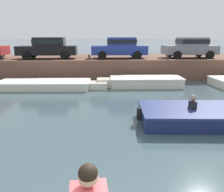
{
  "coord_description": "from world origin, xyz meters",
  "views": [
    {
      "loc": [
        -0.52,
        -2.22,
        3.0
      ],
      "look_at": [
        -0.19,
        4.35,
        1.18
      ],
      "focal_mm": 35.0,
      "sensor_mm": 36.0,
      "label": 1
    }
  ],
  "objects_px": {
    "boat_moored_central_cream": "(142,82)",
    "mooring_bollard_mid": "(89,57)",
    "boat_moored_west_cream": "(49,85)",
    "car_right_inner_grey": "(190,47)",
    "car_left_inner_black": "(48,47)",
    "mooring_bollard_east": "(167,57)",
    "mooring_bollard_west": "(2,58)",
    "car_centre_blue": "(120,47)"
  },
  "relations": [
    {
      "from": "car_centre_blue",
      "to": "mooring_bollard_west",
      "type": "xyz_separation_m",
      "value": [
        -7.93,
        -1.71,
        -0.61
      ]
    },
    {
      "from": "car_right_inner_grey",
      "to": "car_left_inner_black",
      "type": "bearing_deg",
      "value": 179.99
    },
    {
      "from": "mooring_bollard_west",
      "to": "mooring_bollard_mid",
      "type": "height_order",
      "value": "same"
    },
    {
      "from": "car_right_inner_grey",
      "to": "mooring_bollard_mid",
      "type": "distance_m",
      "value": 7.78
    },
    {
      "from": "car_right_inner_grey",
      "to": "mooring_bollard_west",
      "type": "xyz_separation_m",
      "value": [
        -13.29,
        -1.71,
        -0.61
      ]
    },
    {
      "from": "mooring_bollard_mid",
      "to": "boat_moored_central_cream",
      "type": "bearing_deg",
      "value": -29.7
    },
    {
      "from": "boat_moored_central_cream",
      "to": "car_left_inner_black",
      "type": "distance_m",
      "value": 7.57
    },
    {
      "from": "car_centre_blue",
      "to": "mooring_bollard_east",
      "type": "distance_m",
      "value": 3.63
    },
    {
      "from": "car_left_inner_black",
      "to": "car_centre_blue",
      "type": "distance_m",
      "value": 5.27
    },
    {
      "from": "boat_moored_west_cream",
      "to": "car_centre_blue",
      "type": "height_order",
      "value": "car_centre_blue"
    },
    {
      "from": "boat_moored_west_cream",
      "to": "boat_moored_central_cream",
      "type": "bearing_deg",
      "value": 2.59
    },
    {
      "from": "car_left_inner_black",
      "to": "car_right_inner_grey",
      "type": "distance_m",
      "value": 10.63
    },
    {
      "from": "car_left_inner_black",
      "to": "car_centre_blue",
      "type": "bearing_deg",
      "value": -0.02
    },
    {
      "from": "boat_moored_central_cream",
      "to": "mooring_bollard_east",
      "type": "bearing_deg",
      "value": 42.96
    },
    {
      "from": "boat_moored_central_cream",
      "to": "mooring_bollard_mid",
      "type": "distance_m",
      "value": 4.04
    },
    {
      "from": "boat_moored_west_cream",
      "to": "mooring_bollard_west",
      "type": "relative_size",
      "value": 14.4
    },
    {
      "from": "boat_moored_west_cream",
      "to": "car_right_inner_grey",
      "type": "height_order",
      "value": "car_right_inner_grey"
    },
    {
      "from": "boat_moored_central_cream",
      "to": "mooring_bollard_mid",
      "type": "xyz_separation_m",
      "value": [
        -3.31,
        1.89,
        1.31
      ]
    },
    {
      "from": "mooring_bollard_east",
      "to": "boat_moored_central_cream",
      "type": "bearing_deg",
      "value": -137.04
    },
    {
      "from": "car_left_inner_black",
      "to": "mooring_bollard_west",
      "type": "xyz_separation_m",
      "value": [
        -2.66,
        -1.72,
        -0.61
      ]
    },
    {
      "from": "car_centre_blue",
      "to": "car_left_inner_black",
      "type": "bearing_deg",
      "value": 179.98
    },
    {
      "from": "boat_moored_central_cream",
      "to": "mooring_bollard_west",
      "type": "height_order",
      "value": "mooring_bollard_west"
    },
    {
      "from": "boat_moored_west_cream",
      "to": "boat_moored_central_cream",
      "type": "xyz_separation_m",
      "value": [
        5.61,
        0.25,
        0.06
      ]
    },
    {
      "from": "car_left_inner_black",
      "to": "mooring_bollard_east",
      "type": "bearing_deg",
      "value": -11.54
    },
    {
      "from": "boat_moored_west_cream",
      "to": "mooring_bollard_west",
      "type": "height_order",
      "value": "mooring_bollard_west"
    },
    {
      "from": "boat_moored_central_cream",
      "to": "car_right_inner_grey",
      "type": "bearing_deg",
      "value": 40.31
    },
    {
      "from": "boat_moored_west_cream",
      "to": "car_centre_blue",
      "type": "relative_size",
      "value": 1.57
    },
    {
      "from": "boat_moored_west_cream",
      "to": "mooring_bollard_mid",
      "type": "bearing_deg",
      "value": 43.05
    },
    {
      "from": "mooring_bollard_mid",
      "to": "boat_moored_west_cream",
      "type": "bearing_deg",
      "value": -136.95
    },
    {
      "from": "car_right_inner_grey",
      "to": "boat_moored_central_cream",
      "type": "bearing_deg",
      "value": -139.69
    },
    {
      "from": "boat_moored_central_cream",
      "to": "car_centre_blue",
      "type": "height_order",
      "value": "car_centre_blue"
    },
    {
      "from": "car_right_inner_grey",
      "to": "mooring_bollard_mid",
      "type": "xyz_separation_m",
      "value": [
        -7.56,
        -1.71,
        -0.61
      ]
    },
    {
      "from": "boat_moored_central_cream",
      "to": "mooring_bollard_east",
      "type": "relative_size",
      "value": 11.67
    },
    {
      "from": "car_centre_blue",
      "to": "mooring_bollard_east",
      "type": "xyz_separation_m",
      "value": [
        3.14,
        -1.71,
        -0.61
      ]
    },
    {
      "from": "boat_moored_central_cream",
      "to": "car_left_inner_black",
      "type": "xyz_separation_m",
      "value": [
        -6.38,
        3.61,
        1.92
      ]
    },
    {
      "from": "car_right_inner_grey",
      "to": "car_centre_blue",
      "type": "bearing_deg",
      "value": -179.99
    },
    {
      "from": "boat_moored_west_cream",
      "to": "car_right_inner_grey",
      "type": "bearing_deg",
      "value": 21.38
    },
    {
      "from": "boat_moored_west_cream",
      "to": "car_right_inner_grey",
      "type": "relative_size",
      "value": 1.63
    },
    {
      "from": "boat_moored_west_cream",
      "to": "car_right_inner_grey",
      "type": "xyz_separation_m",
      "value": [
        9.86,
        3.86,
        1.98
      ]
    },
    {
      "from": "boat_moored_west_cream",
      "to": "boat_moored_central_cream",
      "type": "distance_m",
      "value": 5.62
    },
    {
      "from": "car_centre_blue",
      "to": "mooring_bollard_west",
      "type": "height_order",
      "value": "car_centre_blue"
    },
    {
      "from": "car_left_inner_black",
      "to": "car_centre_blue",
      "type": "xyz_separation_m",
      "value": [
        5.27,
        -0.0,
        -0.0
      ]
    }
  ]
}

